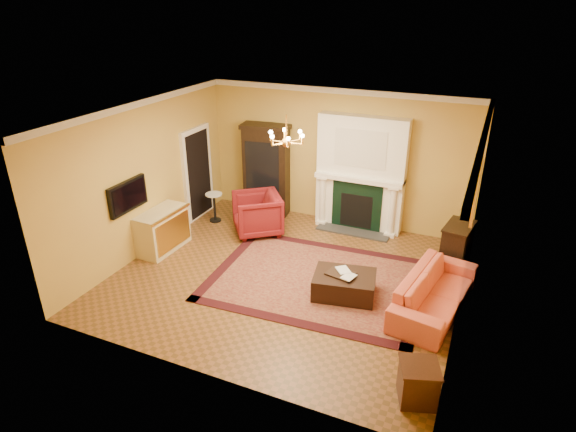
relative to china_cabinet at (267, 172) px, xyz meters
The scene contains 26 objects.
floor 3.13m from the china_cabinet, 57.37° to the right, with size 6.00×5.50×0.02m, color brown.
ceiling 3.57m from the china_cabinet, 57.37° to the right, with size 6.00×5.50×0.02m, color silver.
wall_back 1.69m from the china_cabinet, ahead, with size 6.00×0.02×3.00m, color #B88F42.
wall_front 5.51m from the china_cabinet, 73.11° to the right, with size 6.00×0.02×3.00m, color #B88F42.
wall_left 2.90m from the china_cabinet, 119.62° to the right, with size 0.02×5.50×3.00m, color #B88F42.
wall_right 5.26m from the china_cabinet, 28.40° to the right, with size 0.02×5.50×3.00m, color #B88F42.
fireplace 2.20m from the china_cabinet, ahead, with size 1.90×0.70×2.50m.
crown_molding 2.93m from the china_cabinet, 43.88° to the right, with size 6.00×5.50×0.12m.
doorway 1.57m from the china_cabinet, 149.85° to the right, with size 0.08×1.05×2.10m.
tv_panel 3.39m from the china_cabinet, 113.63° to the right, with size 0.09×0.95×0.58m.
gilt_mirror 4.73m from the china_cabinet, 13.44° to the right, with size 0.06×0.76×1.05m.
chandelier 3.36m from the china_cabinet, 57.37° to the right, with size 0.63×0.55×0.53m.
oriental_rug 3.37m from the china_cabinet, 48.01° to the right, with size 3.79×2.84×0.02m, color #4F1110.
china_cabinet is the anchor object (origin of this frame).
wingback_armchair 1.23m from the china_cabinet, 75.45° to the right, with size 0.96×0.89×0.98m, color maroon.
pedestal_table 1.43m from the china_cabinet, 133.54° to the right, with size 0.38×0.38×0.67m.
commode 2.82m from the china_cabinet, 114.36° to the right, with size 0.53×1.13×0.84m, color beige.
coral_sofa 4.90m from the china_cabinet, 29.91° to the right, with size 2.18×0.64×0.85m, color #D95245.
end_table 6.31m from the china_cabinet, 46.51° to the right, with size 0.45×0.45×0.52m, color #3B1B10.
console_table 4.50m from the china_cabinet, 10.91° to the right, with size 0.43×0.74×0.83m, color black.
leather_ottoman 3.90m from the china_cabinet, 43.92° to the right, with size 1.04×0.75×0.39m, color black.
ottoman_tray 3.82m from the china_cabinet, 44.74° to the right, with size 0.45×0.35×0.03m, color black.
book_a 3.75m from the china_cabinet, 45.27° to the right, with size 0.20×0.03×0.27m, color gray.
book_b 3.89m from the china_cabinet, 44.60° to the right, with size 0.19×0.02×0.26m, color gray.
topiary_left 1.53m from the china_cabinet, ahead, with size 0.15×0.15×0.40m.
topiary_right 2.81m from the china_cabinet, ahead, with size 0.16×0.16×0.43m.
Camera 1 is at (3.07, -6.97, 4.72)m, focal length 30.00 mm.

